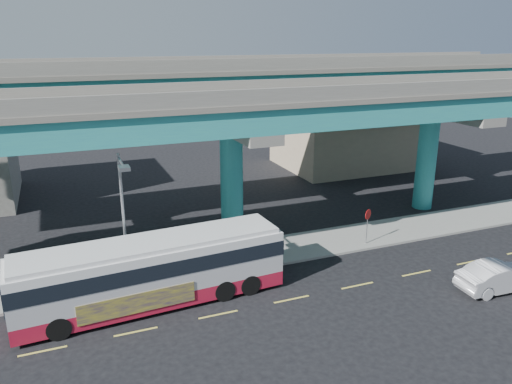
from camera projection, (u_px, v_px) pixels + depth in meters
name	position (u px, v px, depth m)	size (l,w,h in m)	color
ground	(289.00, 297.00, 26.19)	(120.00, 120.00, 0.00)	black
sidewalk	(251.00, 255.00, 31.03)	(70.00, 4.00, 0.15)	gray
lane_markings	(292.00, 299.00, 25.92)	(58.00, 0.12, 0.01)	#D8C64C
viaduct	(230.00, 101.00, 31.50)	(52.00, 12.40, 11.70)	teal
building_beige	(351.00, 132.00, 51.87)	(14.00, 10.23, 7.00)	tan
transit_bus	(153.00, 270.00, 25.00)	(13.62, 3.78, 3.45)	maroon
sedan	(500.00, 276.00, 26.68)	(4.85, 1.92, 1.57)	#BABABF
street_lamp	(124.00, 206.00, 25.03)	(0.50, 2.41, 7.34)	gray
stop_sign	(368.00, 219.00, 32.01)	(0.65, 0.34, 2.37)	gray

